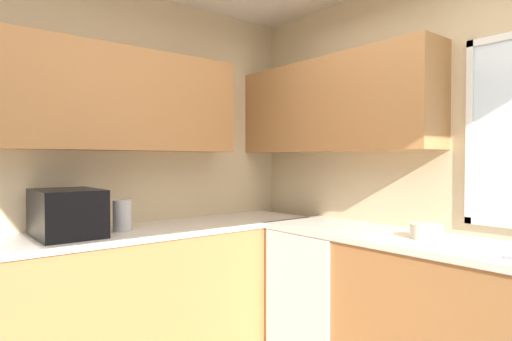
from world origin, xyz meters
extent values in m
cube|color=beige|center=(0.00, 1.64, 1.32)|extent=(3.81, 0.06, 2.64)
cube|color=beige|center=(-1.87, 0.00, 1.32)|extent=(0.06, 3.35, 2.64)
cube|color=white|center=(0.02, 1.60, 1.55)|extent=(0.04, 0.04, 1.12)
cube|color=#AD7542|center=(-1.68, -0.20, 1.80)|extent=(0.32, 2.26, 0.70)
cube|color=#AD7542|center=(-0.98, 1.45, 1.80)|extent=(1.73, 0.32, 0.70)
cube|color=#AD7542|center=(-1.53, 0.00, 0.44)|extent=(0.62, 2.93, 0.87)
cube|color=silver|center=(-1.53, 0.00, 0.89)|extent=(0.65, 2.96, 0.04)
cube|color=#AD7542|center=(0.21, 1.30, 0.44)|extent=(2.87, 0.62, 0.87)
cube|color=silver|center=(0.21, 1.30, 0.89)|extent=(2.90, 0.65, 0.04)
cube|color=white|center=(-0.87, 1.27, 0.43)|extent=(0.60, 0.60, 0.87)
cube|color=black|center=(-1.53, -0.33, 1.06)|extent=(0.48, 0.36, 0.29)
cylinder|color=#B7B7BC|center=(-1.51, 0.01, 1.02)|extent=(0.12, 0.12, 0.21)
cylinder|color=beige|center=(-0.09, 1.30, 0.96)|extent=(0.19, 0.19, 0.09)
camera|label=1|loc=(1.23, -1.07, 1.38)|focal=29.91mm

